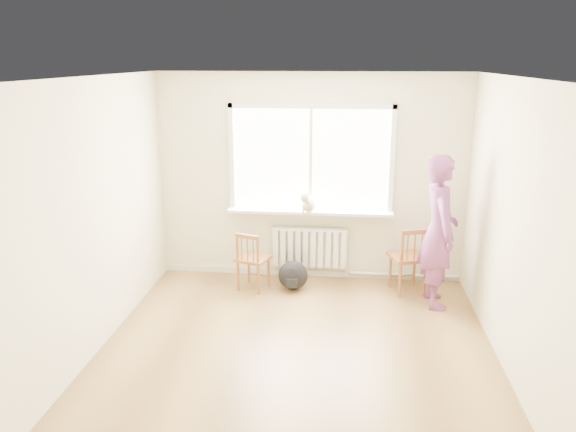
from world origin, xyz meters
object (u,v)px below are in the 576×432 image
(chair_left, at_px, (252,261))
(person, at_px, (439,231))
(cat, at_px, (308,203))
(chair_right, at_px, (410,260))
(backpack, at_px, (293,275))

(chair_left, xyz_separation_m, person, (2.25, -0.18, 0.52))
(cat, bearing_deg, chair_right, 6.95)
(person, height_order, cat, person)
(cat, xyz_separation_m, backpack, (-0.17, -0.30, -0.88))
(chair_right, bearing_deg, chair_left, -14.08)
(person, xyz_separation_m, cat, (-1.56, 0.55, 0.16))
(chair_left, bearing_deg, chair_right, -158.62)
(chair_right, bearing_deg, cat, -28.60)
(chair_right, xyz_separation_m, person, (0.27, -0.29, 0.47))
(chair_right, relative_size, backpack, 2.31)
(chair_right, xyz_separation_m, cat, (-1.29, 0.26, 0.63))
(chair_right, height_order, person, person)
(chair_left, height_order, backpack, chair_left)
(chair_right, bearing_deg, backpack, -15.56)
(cat, bearing_deg, backpack, -100.59)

